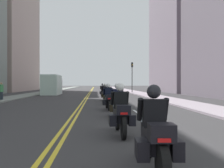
{
  "coord_description": "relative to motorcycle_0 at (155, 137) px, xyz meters",
  "views": [
    {
      "loc": [
        1.06,
        -0.07,
        1.6
      ],
      "look_at": [
        2.38,
        21.02,
        1.56
      ],
      "focal_mm": 40.87,
      "sensor_mm": 36.0,
      "label": 1
    }
  ],
  "objects": [
    {
      "name": "sidewalk_left",
      "position": [
        -10.09,
        43.56,
        -0.58
      ],
      "size": [
        2.68,
        144.0,
        0.12
      ],
      "primitive_type": "cube",
      "color": "gray",
      "rests_on": "ground"
    },
    {
      "name": "parked_truck",
      "position": [
        -7.35,
        32.73,
        0.63
      ],
      "size": [
        2.2,
        6.5,
        2.8
      ],
      "color": "#BDC0BE",
      "rests_on": "ground"
    },
    {
      "name": "ground_plane",
      "position": [
        -2.11,
        43.56,
        -0.64
      ],
      "size": [
        264.0,
        264.0,
        0.0
      ],
      "primitive_type": "plane",
      "color": "#363435"
    },
    {
      "name": "centreline_yellow_outer",
      "position": [
        -1.99,
        43.56,
        -0.64
      ],
      "size": [
        0.12,
        132.0,
        0.01
      ],
      "primitive_type": "cube",
      "color": "yellow",
      "rests_on": "ground"
    },
    {
      "name": "motorcycle_0",
      "position": [
        0.0,
        0.0,
        0.0
      ],
      "size": [
        0.78,
        2.24,
        1.58
      ],
      "rotation": [
        0.0,
        0.0,
        -0.05
      ],
      "color": "black",
      "rests_on": "ground"
    },
    {
      "name": "traffic_light_far",
      "position": [
        4.93,
        37.45,
        2.85
      ],
      "size": [
        0.28,
        0.38,
        5.1
      ],
      "color": "black",
      "rests_on": "ground"
    },
    {
      "name": "motorcycle_6",
      "position": [
        -0.2,
        22.69,
        0.01
      ],
      "size": [
        0.76,
        2.24,
        1.57
      ],
      "rotation": [
        0.0,
        0.0,
        0.01
      ],
      "color": "black",
      "rests_on": "ground"
    },
    {
      "name": "motorcycle_1",
      "position": [
        -0.29,
        3.34,
        0.03
      ],
      "size": [
        0.77,
        2.25,
        1.61
      ],
      "rotation": [
        0.0,
        0.0,
        0.03
      ],
      "color": "black",
      "rests_on": "ground"
    },
    {
      "name": "sidewalk_right",
      "position": [
        5.86,
        43.56,
        -0.58
      ],
      "size": [
        2.68,
        144.0,
        0.12
      ],
      "primitive_type": "cube",
      "color": "#9B8C96",
      "rests_on": "ground"
    },
    {
      "name": "motorcycle_3",
      "position": [
        -0.31,
        10.91,
        -0.01
      ],
      "size": [
        0.78,
        2.18,
        1.6
      ],
      "rotation": [
        0.0,
        0.0,
        0.05
      ],
      "color": "black",
      "rests_on": "ground"
    },
    {
      "name": "building_right_2",
      "position": [
        14.6,
        44.31,
        9.96
      ],
      "size": [
        6.48,
        20.5,
        21.22
      ],
      "color": "gray",
      "rests_on": "ground"
    },
    {
      "name": "motorcycle_7",
      "position": [
        -0.26,
        26.39,
        0.0
      ],
      "size": [
        0.77,
        2.14,
        1.62
      ],
      "rotation": [
        0.0,
        0.0,
        0.03
      ],
      "color": "black",
      "rests_on": "ground"
    },
    {
      "name": "pedestrian_0",
      "position": [
        -9.67,
        19.26,
        0.25
      ],
      "size": [
        0.29,
        0.4,
        1.73
      ],
      "rotation": [
        0.0,
        0.0,
        1.37
      ],
      "color": "#242E36",
      "rests_on": "ground"
    },
    {
      "name": "motorcycle_5",
      "position": [
        -0.22,
        18.52,
        0.03
      ],
      "size": [
        0.77,
        2.12,
        1.61
      ],
      "rotation": [
        0.0,
        0.0,
        0.03
      ],
      "color": "black",
      "rests_on": "ground"
    },
    {
      "name": "building_left_2",
      "position": [
        -19.13,
        51.36,
        11.93
      ],
      "size": [
        7.1,
        21.77,
        25.14
      ],
      "color": "#A89289",
      "rests_on": "ground"
    },
    {
      "name": "motorcycle_2",
      "position": [
        -0.05,
        7.37,
        0.0
      ],
      "size": [
        0.77,
        2.06,
        1.61
      ],
      "rotation": [
        0.0,
        0.0,
        -0.02
      ],
      "color": "black",
      "rests_on": "ground"
    },
    {
      "name": "motorcycle_4",
      "position": [
        -0.14,
        14.93,
        -0.01
      ],
      "size": [
        0.77,
        2.2,
        1.6
      ],
      "rotation": [
        0.0,
        0.0,
        -0.02
      ],
      "color": "black",
      "rests_on": "ground"
    },
    {
      "name": "centreline_yellow_inner",
      "position": [
        -2.23,
        43.56,
        -0.64
      ],
      "size": [
        0.12,
        132.0,
        0.01
      ],
      "primitive_type": "cube",
      "color": "yellow",
      "rests_on": "ground"
    },
    {
      "name": "lane_dashes_white",
      "position": [
        1.21,
        24.56,
        -0.64
      ],
      "size": [
        0.14,
        56.4,
        0.01
      ],
      "color": "silver",
      "rests_on": "ground"
    }
  ]
}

